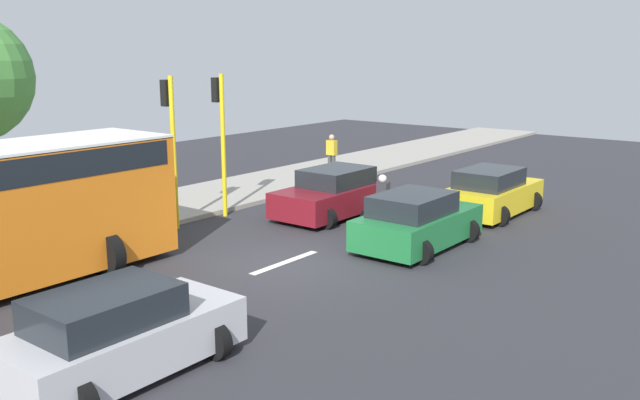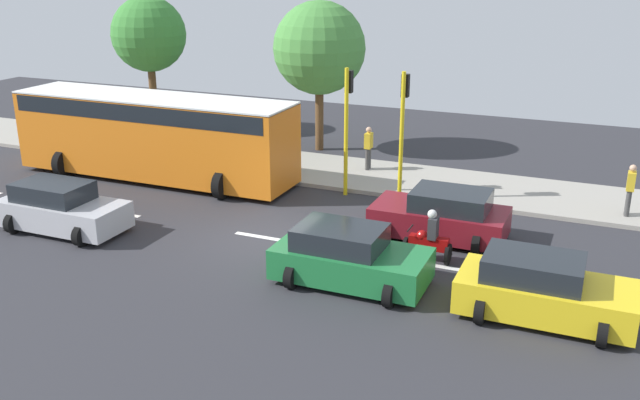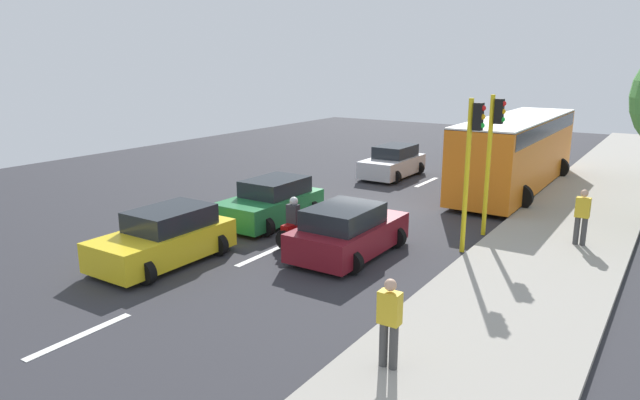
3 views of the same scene
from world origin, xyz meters
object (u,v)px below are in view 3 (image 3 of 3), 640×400
(car_green, at_px, (271,203))
(car_yellow_cab, at_px, (165,238))
(city_bus, at_px, (517,148))
(motorcycle, at_px, (295,225))
(traffic_light_midblock, at_px, (493,146))
(car_silver, at_px, (393,163))
(traffic_light_corner, at_px, (471,154))
(car_maroon, at_px, (348,232))
(pedestrian_by_tree, at_px, (582,215))
(pedestrian_near_signal, at_px, (389,320))

(car_green, relative_size, car_yellow_cab, 0.99)
(city_bus, distance_m, motorcycle, 12.12)
(car_yellow_cab, height_order, traffic_light_midblock, traffic_light_midblock)
(car_silver, height_order, traffic_light_corner, traffic_light_corner)
(car_maroon, relative_size, pedestrian_by_tree, 2.35)
(city_bus, relative_size, pedestrian_near_signal, 6.51)
(car_yellow_cab, height_order, pedestrian_near_signal, pedestrian_near_signal)
(car_green, relative_size, city_bus, 0.36)
(city_bus, bearing_deg, pedestrian_by_tree, -62.09)
(city_bus, relative_size, pedestrian_by_tree, 6.51)
(pedestrian_near_signal, bearing_deg, motorcycle, 138.44)
(motorcycle, xyz_separation_m, pedestrian_by_tree, (7.35, 4.33, 0.42))
(car_silver, relative_size, pedestrian_near_signal, 2.35)
(pedestrian_by_tree, distance_m, traffic_light_midblock, 3.33)
(car_silver, bearing_deg, motorcycle, -79.09)
(motorcycle, distance_m, traffic_light_midblock, 6.63)
(traffic_light_corner, bearing_deg, pedestrian_by_tree, 37.87)
(traffic_light_corner, bearing_deg, car_yellow_cab, -140.99)
(city_bus, height_order, pedestrian_near_signal, city_bus)
(car_yellow_cab, relative_size, traffic_light_corner, 0.89)
(motorcycle, bearing_deg, car_yellow_cab, -123.14)
(traffic_light_midblock, bearing_deg, car_green, -158.60)
(car_maroon, distance_m, car_green, 4.23)
(motorcycle, xyz_separation_m, traffic_light_corner, (4.60, 2.19, 2.29))
(motorcycle, height_order, pedestrian_by_tree, pedestrian_by_tree)
(pedestrian_by_tree, xyz_separation_m, traffic_light_midblock, (-2.75, -0.15, 1.87))
(pedestrian_by_tree, height_order, traffic_light_corner, traffic_light_corner)
(car_silver, relative_size, traffic_light_corner, 0.88)
(traffic_light_corner, bearing_deg, city_bus, 96.51)
(city_bus, bearing_deg, car_yellow_cab, -110.94)
(car_silver, relative_size, pedestrian_by_tree, 2.35)
(city_bus, bearing_deg, pedestrian_near_signal, -82.56)
(motorcycle, distance_m, traffic_light_corner, 5.59)
(car_yellow_cab, distance_m, city_bus, 15.88)
(car_silver, xyz_separation_m, motorcycle, (2.12, -11.01, -0.07))
(car_yellow_cab, relative_size, motorcycle, 2.61)
(car_maroon, relative_size, pedestrian_near_signal, 2.35)
(motorcycle, relative_size, pedestrian_by_tree, 0.91)
(traffic_light_corner, distance_m, traffic_light_midblock, 1.99)
(pedestrian_by_tree, bearing_deg, motorcycle, -149.49)
(motorcycle, distance_m, pedestrian_by_tree, 8.54)
(traffic_light_midblock, bearing_deg, motorcycle, -137.70)
(car_silver, distance_m, motorcycle, 11.21)
(car_green, distance_m, city_bus, 11.55)
(pedestrian_near_signal, xyz_separation_m, pedestrian_by_tree, (1.65, 9.39, 0.00))
(car_green, xyz_separation_m, traffic_light_midblock, (6.75, 2.64, 2.22))
(car_maroon, distance_m, car_silver, 11.62)
(car_maroon, height_order, city_bus, city_bus)
(car_yellow_cab, bearing_deg, pedestrian_by_tree, 38.69)
(car_green, bearing_deg, city_bus, 60.38)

